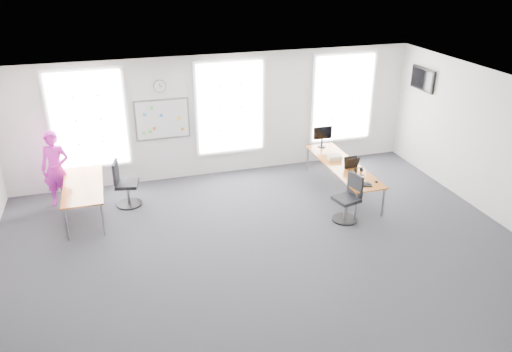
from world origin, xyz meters
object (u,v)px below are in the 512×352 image
object	(u,v)px
chair_right	(348,200)
chair_left	(125,186)
desk_left	(83,187)
monitor	(323,135)
desk_right	(343,167)
keyboard	(361,185)
headphones	(358,170)
person	(56,169)

from	to	relation	value
chair_right	chair_left	size ratio (longest dim) A/B	0.97
desk_left	monitor	world-z (taller)	monitor
desk_right	chair_right	world-z (taller)	chair_right
keyboard	desk_right	bearing A→B (deg)	101.92
desk_left	headphones	size ratio (longest dim) A/B	10.90
chair_left	keyboard	xyz separation A→B (m)	(4.76, -1.87, 0.23)
desk_right	person	world-z (taller)	person
person	headphones	xyz separation A→B (m)	(6.43, -1.68, -0.13)
chair_left	chair_right	bearing A→B (deg)	-102.99
keyboard	monitor	distance (m)	2.32
chair_right	keyboard	bearing A→B (deg)	100.08
chair_right	person	xyz separation A→B (m)	(-5.82, 2.47, 0.41)
chair_left	desk_left	bearing A→B (deg)	118.91
chair_left	keyboard	world-z (taller)	chair_left
chair_right	chair_left	xyz separation A→B (m)	(-4.43, 2.02, 0.01)
chair_right	headphones	size ratio (longest dim) A/B	5.54
headphones	desk_left	bearing A→B (deg)	168.26
chair_right	headphones	xyz separation A→B (m)	(0.61, 0.79, 0.29)
desk_right	chair_right	distance (m)	1.35
headphones	monitor	distance (m)	1.68
desk_left	person	size ratio (longest dim) A/B	1.16
chair_right	keyboard	size ratio (longest dim) A/B	2.18
desk_right	desk_left	bearing A→B (deg)	174.98
headphones	monitor	size ratio (longest dim) A/B	0.34
headphones	person	bearing A→B (deg)	162.92
desk_right	person	distance (m)	6.39
chair_left	keyboard	size ratio (longest dim) A/B	2.25
desk_left	person	world-z (taller)	person
desk_left	monitor	size ratio (longest dim) A/B	3.71
chair_left	monitor	bearing A→B (deg)	-73.54
desk_right	chair_left	distance (m)	4.95
chair_left	monitor	size ratio (longest dim) A/B	1.95
chair_right	headphones	distance (m)	1.04
person	keyboard	size ratio (longest dim) A/B	3.69
person	monitor	world-z (taller)	person
person	monitor	distance (m)	6.27
chair_left	monitor	distance (m)	4.93
desk_right	chair_left	world-z (taller)	chair_left
chair_right	keyboard	xyz separation A→B (m)	(0.33, 0.15, 0.25)
person	monitor	size ratio (longest dim) A/B	3.19
keyboard	monitor	xyz separation A→B (m)	(0.12, 2.30, 0.31)
desk_left	chair_left	bearing A→B (deg)	17.40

